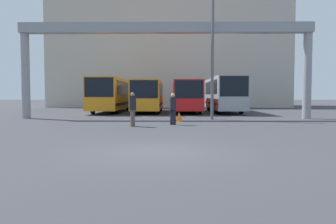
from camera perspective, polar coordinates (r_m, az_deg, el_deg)
ground_plane at (r=9.84m, az=-2.13°, el=-6.99°), size 200.00×200.00×0.00m
building_backdrop at (r=49.73m, az=0.21°, el=9.59°), size 33.05×12.00×14.77m
overhead_gantry at (r=23.76m, az=-0.43°, el=12.23°), size 20.74×0.80×6.79m
bus_slot_0 at (r=32.98m, az=-9.72°, el=3.25°), size 2.63×11.65×3.22m
bus_slot_1 at (r=31.70m, az=-3.44°, el=3.06°), size 2.54×10.02×3.00m
bus_slot_2 at (r=31.91m, az=3.19°, el=3.05°), size 2.53×10.56×2.98m
bus_slot_3 at (r=32.66m, az=9.62°, el=3.36°), size 2.57×11.33×3.33m
pedestrian_near_right at (r=18.55m, az=0.87°, el=0.68°), size 0.37×0.37×1.79m
pedestrian_mid_left at (r=17.68m, az=-6.19°, el=0.62°), size 0.38×0.38×1.83m
traffic_cone at (r=20.80m, az=1.95°, el=-0.86°), size 0.49×0.49×0.60m
lamp_post at (r=22.93m, az=7.75°, el=10.76°), size 0.36×0.36×8.88m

